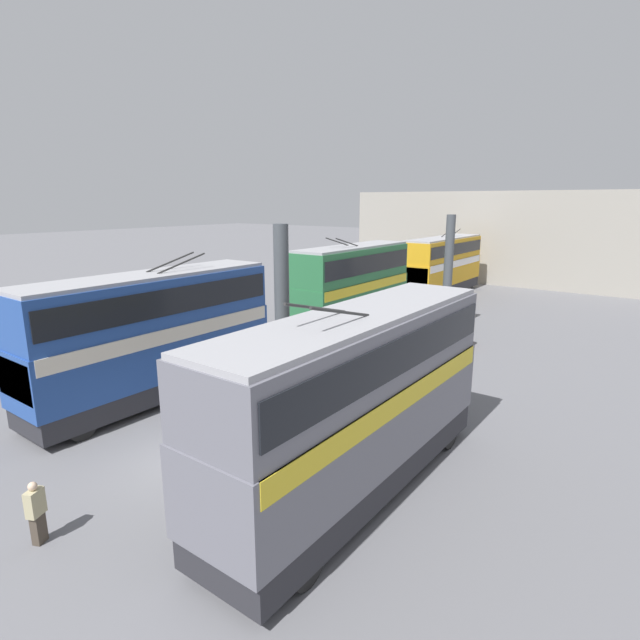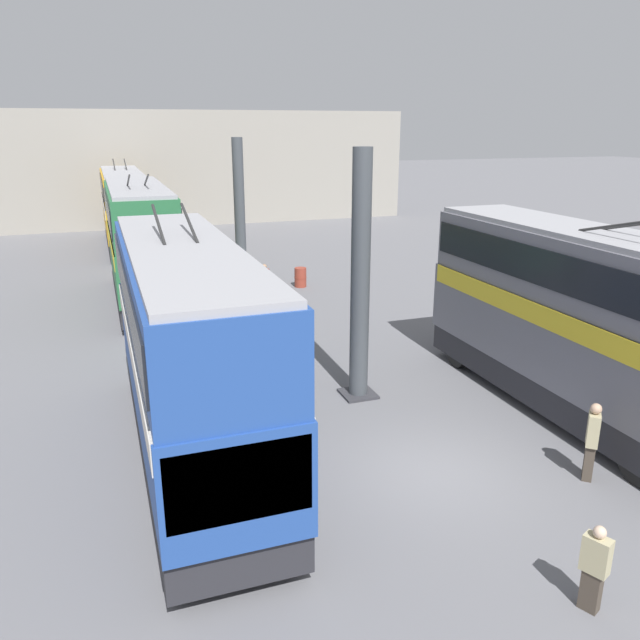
{
  "view_description": "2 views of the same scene",
  "coord_description": "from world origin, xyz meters",
  "px_view_note": "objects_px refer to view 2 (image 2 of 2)",
  "views": [
    {
      "loc": [
        -8.76,
        -11.49,
        7.74
      ],
      "look_at": [
        8.36,
        1.17,
        2.65
      ],
      "focal_mm": 28.0,
      "sensor_mm": 36.0,
      "label": 1
    },
    {
      "loc": [
        -10.85,
        6.62,
        7.49
      ],
      "look_at": [
        7.78,
        0.0,
        1.32
      ],
      "focal_mm": 35.0,
      "sensor_mm": 36.0,
      "label": 2
    }
  ],
  "objects_px": {
    "bus_left_near": "(576,310)",
    "bus_right_near": "(189,342)",
    "person_aisle_foreground": "(594,567)",
    "person_by_right_row": "(290,400)",
    "bus_right_mid": "(140,237)",
    "person_by_left_row": "(592,439)",
    "oil_drum": "(300,277)",
    "bus_right_far": "(124,204)",
    "person_aisle_midway": "(265,282)"
  },
  "relations": [
    {
      "from": "bus_right_near",
      "to": "oil_drum",
      "type": "xyz_separation_m",
      "value": [
        14.69,
        -7.32,
        -2.4
      ]
    },
    {
      "from": "bus_left_near",
      "to": "oil_drum",
      "type": "bearing_deg",
      "value": 9.67
    },
    {
      "from": "person_by_left_row",
      "to": "bus_right_far",
      "type": "bearing_deg",
      "value": -34.65
    },
    {
      "from": "person_aisle_midway",
      "to": "person_aisle_foreground",
      "type": "distance_m",
      "value": 19.77
    },
    {
      "from": "person_aisle_midway",
      "to": "bus_right_mid",
      "type": "bearing_deg",
      "value": 29.46
    },
    {
      "from": "person_by_right_row",
      "to": "person_by_left_row",
      "type": "height_order",
      "value": "person_by_left_row"
    },
    {
      "from": "bus_right_mid",
      "to": "person_by_right_row",
      "type": "xyz_separation_m",
      "value": [
        -14.0,
        -2.46,
        -1.99
      ]
    },
    {
      "from": "bus_left_near",
      "to": "bus_right_near",
      "type": "relative_size",
      "value": 1.0
    },
    {
      "from": "bus_right_mid",
      "to": "bus_right_far",
      "type": "height_order",
      "value": "bus_right_mid"
    },
    {
      "from": "bus_right_near",
      "to": "bus_right_mid",
      "type": "height_order",
      "value": "bus_right_mid"
    },
    {
      "from": "bus_left_near",
      "to": "oil_drum",
      "type": "relative_size",
      "value": 11.06
    },
    {
      "from": "oil_drum",
      "to": "person_aisle_foreground",
      "type": "bearing_deg",
      "value": 174.51
    },
    {
      "from": "bus_right_mid",
      "to": "bus_right_far",
      "type": "bearing_deg",
      "value": 0.0
    },
    {
      "from": "bus_right_near",
      "to": "person_by_left_row",
      "type": "distance_m",
      "value": 9.11
    },
    {
      "from": "bus_left_near",
      "to": "bus_right_far",
      "type": "distance_m",
      "value": 30.75
    },
    {
      "from": "person_by_left_row",
      "to": "person_aisle_midway",
      "type": "relative_size",
      "value": 1.08
    },
    {
      "from": "bus_right_near",
      "to": "person_by_left_row",
      "type": "relative_size",
      "value": 5.69
    },
    {
      "from": "bus_left_near",
      "to": "person_by_left_row",
      "type": "bearing_deg",
      "value": 147.43
    },
    {
      "from": "person_aisle_foreground",
      "to": "oil_drum",
      "type": "xyz_separation_m",
      "value": [
        21.74,
        -2.09,
        -0.34
      ]
    },
    {
      "from": "bus_right_near",
      "to": "person_aisle_midway",
      "type": "distance_m",
      "value": 13.82
    },
    {
      "from": "bus_right_mid",
      "to": "oil_drum",
      "type": "height_order",
      "value": "bus_right_mid"
    },
    {
      "from": "person_by_left_row",
      "to": "bus_right_mid",
      "type": "bearing_deg",
      "value": -25.0
    },
    {
      "from": "oil_drum",
      "to": "bus_right_mid",
      "type": "bearing_deg",
      "value": 92.2
    },
    {
      "from": "bus_right_far",
      "to": "person_aisle_foreground",
      "type": "height_order",
      "value": "bus_right_far"
    },
    {
      "from": "person_by_right_row",
      "to": "person_aisle_midway",
      "type": "xyz_separation_m",
      "value": [
        12.31,
        -2.58,
        -0.01
      ]
    },
    {
      "from": "bus_right_near",
      "to": "bus_right_mid",
      "type": "xyz_separation_m",
      "value": [
        14.41,
        0.0,
        0.02
      ]
    },
    {
      "from": "bus_left_near",
      "to": "bus_right_near",
      "type": "distance_m",
      "value": 10.0
    },
    {
      "from": "person_aisle_midway",
      "to": "oil_drum",
      "type": "distance_m",
      "value": 3.05
    },
    {
      "from": "bus_left_near",
      "to": "bus_right_mid",
      "type": "relative_size",
      "value": 1.07
    },
    {
      "from": "person_aisle_midway",
      "to": "oil_drum",
      "type": "xyz_separation_m",
      "value": [
        1.97,
        -2.29,
        -0.42
      ]
    },
    {
      "from": "bus_right_near",
      "to": "person_by_right_row",
      "type": "height_order",
      "value": "bus_right_near"
    },
    {
      "from": "bus_left_near",
      "to": "person_aisle_midway",
      "type": "xyz_separation_m",
      "value": [
        13.55,
        4.94,
        -1.96
      ]
    },
    {
      "from": "bus_right_mid",
      "to": "person_by_left_row",
      "type": "height_order",
      "value": "bus_right_mid"
    },
    {
      "from": "bus_left_near",
      "to": "bus_right_near",
      "type": "bearing_deg",
      "value": 85.22
    },
    {
      "from": "person_aisle_midway",
      "to": "person_aisle_foreground",
      "type": "relative_size",
      "value": 1.09
    },
    {
      "from": "bus_right_near",
      "to": "bus_right_mid",
      "type": "distance_m",
      "value": 14.41
    },
    {
      "from": "person_by_right_row",
      "to": "person_aisle_foreground",
      "type": "distance_m",
      "value": 7.96
    },
    {
      "from": "bus_right_far",
      "to": "person_aisle_midway",
      "type": "xyz_separation_m",
      "value": [
        -15.54,
        -5.03,
        -1.86
      ]
    },
    {
      "from": "bus_right_near",
      "to": "person_aisle_foreground",
      "type": "height_order",
      "value": "bus_right_near"
    },
    {
      "from": "bus_right_mid",
      "to": "person_by_right_row",
      "type": "bearing_deg",
      "value": -170.05
    },
    {
      "from": "bus_right_mid",
      "to": "bus_right_far",
      "type": "relative_size",
      "value": 0.89
    },
    {
      "from": "person_aisle_foreground",
      "to": "person_by_left_row",
      "type": "bearing_deg",
      "value": 24.07
    },
    {
      "from": "bus_right_mid",
      "to": "person_aisle_foreground",
      "type": "distance_m",
      "value": 22.19
    },
    {
      "from": "person_by_left_row",
      "to": "oil_drum",
      "type": "bearing_deg",
      "value": -46.52
    },
    {
      "from": "bus_right_near",
      "to": "person_by_left_row",
      "type": "xyz_separation_m",
      "value": [
        -3.9,
        -8.01,
        -1.9
      ]
    },
    {
      "from": "person_by_right_row",
      "to": "bus_right_far",
      "type": "bearing_deg",
      "value": -154.22
    },
    {
      "from": "bus_right_mid",
      "to": "person_aisle_midway",
      "type": "distance_m",
      "value": 5.67
    },
    {
      "from": "person_by_right_row",
      "to": "bus_right_mid",
      "type": "bearing_deg",
      "value": -149.31
    },
    {
      "from": "bus_right_mid",
      "to": "person_aisle_foreground",
      "type": "relative_size",
      "value": 6.24
    },
    {
      "from": "bus_right_far",
      "to": "person_by_left_row",
      "type": "height_order",
      "value": "bus_right_far"
    }
  ]
}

